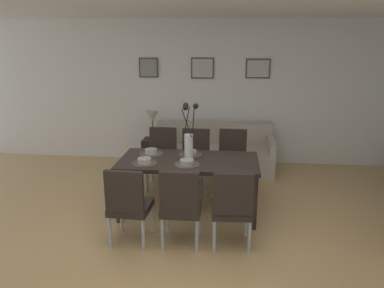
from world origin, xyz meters
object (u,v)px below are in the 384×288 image
(dining_table, at_px, (189,165))
(bowl_far_right, at_px, (190,152))
(bowl_near_left, at_px, (144,160))
(bowl_near_right, at_px, (151,151))
(framed_picture_left, at_px, (149,68))
(dining_chair_mid_right, at_px, (232,157))
(side_table, at_px, (153,153))
(centerpiece_vase, at_px, (189,139))
(dining_chair_mid_left, at_px, (232,205))
(framed_picture_right, at_px, (258,69))
(dining_chair_far_right, at_px, (195,156))
(dining_chair_near_right, at_px, (162,155))
(dining_chair_near_left, at_px, (128,203))
(sofa, at_px, (213,154))
(table_lamp, at_px, (152,119))
(framed_picture_center, at_px, (202,68))
(dining_chair_far_left, at_px, (181,204))
(bowl_far_left, at_px, (187,162))

(dining_table, relative_size, bowl_far_right, 10.59)
(bowl_near_left, relative_size, bowl_near_right, 1.00)
(bowl_far_right, distance_m, framed_picture_left, 2.43)
(dining_chair_mid_right, relative_size, side_table, 1.77)
(centerpiece_vase, relative_size, bowl_near_right, 4.32)
(dining_chair_mid_left, bearing_deg, bowl_near_left, 150.54)
(side_table, bearing_deg, framed_picture_right, 13.67)
(dining_chair_far_right, height_order, bowl_far_right, dining_chair_far_right)
(dining_chair_near_right, height_order, bowl_near_left, dining_chair_near_right)
(bowl_near_left, height_order, bowl_far_right, same)
(dining_table, distance_m, side_table, 1.99)
(dining_table, xyz_separation_m, dining_chair_near_left, (-0.57, -0.88, -0.15))
(dining_chair_near_right, xyz_separation_m, bowl_near_right, (-0.02, -0.67, 0.27))
(centerpiece_vase, bearing_deg, framed_picture_right, 65.86)
(centerpiece_vase, xyz_separation_m, sofa, (0.24, 1.71, -0.74))
(dining_chair_near_right, distance_m, bowl_near_right, 0.73)
(table_lamp, relative_size, framed_picture_center, 1.24)
(centerpiece_vase, height_order, framed_picture_right, framed_picture_right)
(sofa, bearing_deg, dining_chair_mid_right, -68.50)
(dining_chair_far_left, bearing_deg, bowl_near_left, 130.21)
(dining_chair_near_left, distance_m, dining_chair_mid_right, 2.10)
(dining_chair_near_right, relative_size, sofa, 0.44)
(framed_picture_left, bearing_deg, table_lamp, -72.66)
(bowl_far_left, height_order, framed_picture_center, framed_picture_center)
(dining_chair_near_left, bearing_deg, framed_picture_right, 63.17)
(dining_chair_far_left, xyz_separation_m, framed_picture_right, (0.98, 3.04, 1.23))
(framed_picture_center, relative_size, framed_picture_right, 0.96)
(dining_chair_far_right, bearing_deg, dining_chair_mid_right, 3.05)
(dining_chair_near_left, xyz_separation_m, bowl_near_right, (0.03, 1.08, 0.27))
(dining_chair_far_right, xyz_separation_m, side_table, (-0.85, 0.90, -0.25))
(bowl_near_left, bearing_deg, dining_table, 20.35)
(bowl_far_right, height_order, table_lamp, table_lamp)
(sofa, height_order, side_table, sofa)
(bowl_near_left, bearing_deg, table_lamp, 98.91)
(bowl_near_left, relative_size, sofa, 0.08)
(dining_table, bearing_deg, dining_chair_mid_right, 57.07)
(dining_chair_far_right, bearing_deg, dining_chair_near_left, -108.28)
(dining_table, bearing_deg, bowl_far_left, -90.00)
(dining_table, distance_m, dining_chair_far_right, 0.86)
(dining_chair_mid_right, xyz_separation_m, bowl_far_right, (-0.57, -0.68, 0.27))
(bowl_far_left, bearing_deg, dining_chair_far_left, -89.39)
(dining_chair_mid_left, height_order, sofa, dining_chair_mid_left)
(centerpiece_vase, xyz_separation_m, table_lamp, (-0.85, 1.75, -0.13))
(bowl_far_left, distance_m, side_table, 2.19)
(dining_table, height_order, dining_chair_mid_right, dining_chair_mid_right)
(bowl_far_left, xyz_separation_m, framed_picture_left, (-0.99, 2.40, 0.96))
(dining_chair_near_left, height_order, dining_chair_near_right, same)
(dining_chair_near_right, bearing_deg, centerpiece_vase, -59.29)
(bowl_near_right, height_order, framed_picture_center, framed_picture_center)
(dining_chair_far_left, relative_size, centerpiece_vase, 1.25)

